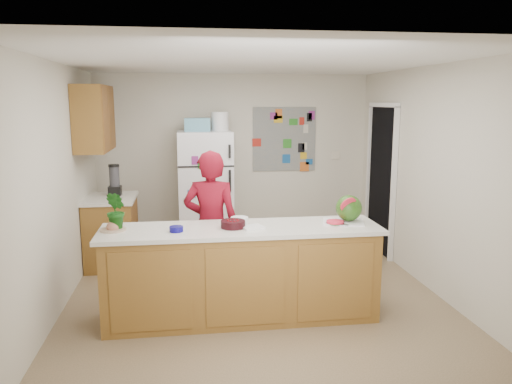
{
  "coord_description": "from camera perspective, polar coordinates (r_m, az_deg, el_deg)",
  "views": [
    {
      "loc": [
        -0.7,
        -5.11,
        2.1
      ],
      "look_at": [
        0.04,
        0.2,
        1.13
      ],
      "focal_mm": 35.0,
      "sensor_mm": 36.0,
      "label": 1
    }
  ],
  "objects": [
    {
      "name": "side_counter_base",
      "position": [
        6.74,
        -16.16,
        -4.49
      ],
      "size": [
        0.6,
        0.8,
        0.86
      ],
      "primitive_type": "cube",
      "color": "brown",
      "rests_on": "floor"
    },
    {
      "name": "refrigerator",
      "position": [
        7.1,
        -5.78,
        0.08
      ],
      "size": [
        0.75,
        0.7,
        1.7
      ],
      "primitive_type": "cube",
      "color": "silver",
      "rests_on": "floor"
    },
    {
      "name": "peninsula_base",
      "position": [
        4.92,
        -1.65,
        -9.46
      ],
      "size": [
        2.6,
        0.62,
        0.88
      ],
      "primitive_type": "cube",
      "color": "brown",
      "rests_on": "floor"
    },
    {
      "name": "upper_cabinets",
      "position": [
        6.51,
        -18.01,
        8.01
      ],
      "size": [
        0.35,
        1.0,
        0.8
      ],
      "primitive_type": "cube",
      "color": "brown",
      "rests_on": "wall_left"
    },
    {
      "name": "paper_towel",
      "position": [
        4.73,
        -0.39,
        -4.06
      ],
      "size": [
        0.23,
        0.22,
        0.02
      ],
      "primitive_type": "cube",
      "rotation": [
        0.0,
        0.0,
        0.29
      ],
      "color": "white",
      "rests_on": "peninsula_top"
    },
    {
      "name": "cherry_bowl",
      "position": [
        4.76,
        -2.64,
        -3.69
      ],
      "size": [
        0.26,
        0.26,
        0.07
      ],
      "primitive_type": "cylinder",
      "rotation": [
        0.0,
        0.0,
        -0.12
      ],
      "color": "black",
      "rests_on": "peninsula_top"
    },
    {
      "name": "wall_back",
      "position": [
        7.45,
        -2.48,
        3.71
      ],
      "size": [
        4.0,
        0.02,
        2.5
      ],
      "primitive_type": "cube",
      "color": "beige",
      "rests_on": "ground"
    },
    {
      "name": "cobalt_bowl",
      "position": [
        4.67,
        -9.09,
        -4.19
      ],
      "size": [
        0.17,
        0.17,
        0.05
      ],
      "primitive_type": "cylinder",
      "rotation": [
        0.0,
        0.0,
        -0.44
      ],
      "color": "#0B0762",
      "rests_on": "peninsula_top"
    },
    {
      "name": "keys",
      "position": [
        4.9,
        9.93,
        -3.76
      ],
      "size": [
        0.11,
        0.08,
        0.01
      ],
      "primitive_type": "cube",
      "rotation": [
        0.0,
        0.0,
        -0.44
      ],
      "color": "gray",
      "rests_on": "peninsula_top"
    },
    {
      "name": "floor",
      "position": [
        5.57,
        -0.11,
        -12.01
      ],
      "size": [
        4.0,
        4.5,
        0.02
      ],
      "primitive_type": "cube",
      "color": "brown",
      "rests_on": "ground"
    },
    {
      "name": "white_bowl",
      "position": [
        4.93,
        -1.9,
        -3.24
      ],
      "size": [
        0.22,
        0.22,
        0.06
      ],
      "primitive_type": "cylinder",
      "rotation": [
        0.0,
        0.0,
        0.34
      ],
      "color": "white",
      "rests_on": "peninsula_top"
    },
    {
      "name": "wall_right",
      "position": [
        5.84,
        19.82,
        1.28
      ],
      "size": [
        0.02,
        4.5,
        2.5
      ],
      "primitive_type": "cube",
      "color": "beige",
      "rests_on": "ground"
    },
    {
      "name": "watermelon_slice",
      "position": [
        4.95,
        9.02,
        -3.39
      ],
      "size": [
        0.17,
        0.17,
        0.02
      ],
      "primitive_type": "cylinder",
      "color": "red",
      "rests_on": "cutting_board"
    },
    {
      "name": "watermelon",
      "position": [
        5.04,
        10.57,
        -1.81
      ],
      "size": [
        0.26,
        0.26,
        0.26
      ],
      "primitive_type": "sphere",
      "color": "#245311",
      "rests_on": "cutting_board"
    },
    {
      "name": "side_counter_top",
      "position": [
        6.64,
        -16.35,
        -0.74
      ],
      "size": [
        0.64,
        0.84,
        0.04
      ],
      "primitive_type": "cube",
      "color": "silver",
      "rests_on": "side_counter_base"
    },
    {
      "name": "ceiling",
      "position": [
        5.17,
        -0.12,
        14.8
      ],
      "size": [
        4.0,
        4.5,
        0.02
      ],
      "primitive_type": "cube",
      "color": "white",
      "rests_on": "wall_back"
    },
    {
      "name": "fridge_top_bin",
      "position": [
        6.99,
        -6.75,
        7.66
      ],
      "size": [
        0.35,
        0.28,
        0.18
      ],
      "primitive_type": "cube",
      "color": "#5999B2",
      "rests_on": "refrigerator"
    },
    {
      "name": "wall_left",
      "position": [
        5.34,
        -22.01,
        0.34
      ],
      "size": [
        0.02,
        4.5,
        2.5
      ],
      "primitive_type": "cube",
      "color": "beige",
      "rests_on": "ground"
    },
    {
      "name": "peninsula_top",
      "position": [
        4.79,
        -1.68,
        -4.28
      ],
      "size": [
        2.68,
        0.7,
        0.04
      ],
      "primitive_type": "cube",
      "color": "silver",
      "rests_on": "peninsula_base"
    },
    {
      "name": "doorway",
      "position": [
        7.17,
        14.19,
        1.28
      ],
      "size": [
        0.03,
        0.85,
        2.04
      ],
      "primitive_type": "cube",
      "color": "black",
      "rests_on": "ground"
    },
    {
      "name": "plate",
      "position": [
        4.84,
        -16.03,
        -4.16
      ],
      "size": [
        0.29,
        0.29,
        0.02
      ],
      "primitive_type": "cylinder",
      "rotation": [
        0.0,
        0.0,
        0.22
      ],
      "color": "beige",
      "rests_on": "peninsula_top"
    },
    {
      "name": "cutting_board",
      "position": [
        5.03,
        9.94,
        -3.39
      ],
      "size": [
        0.47,
        0.4,
        0.01
      ],
      "primitive_type": "cube",
      "rotation": [
        0.0,
        0.0,
        -0.29
      ],
      "color": "white",
      "rests_on": "peninsula_top"
    },
    {
      "name": "photo_collage",
      "position": [
        7.51,
        3.26,
        6.05
      ],
      "size": [
        0.95,
        0.01,
        0.95
      ],
      "primitive_type": "cube",
      "color": "slate",
      "rests_on": "wall_back"
    },
    {
      "name": "blender_appliance",
      "position": [
        6.73,
        -15.86,
        1.24
      ],
      "size": [
        0.13,
        0.13,
        0.38
      ],
      "primitive_type": "cylinder",
      "color": "black",
      "rests_on": "side_counter_top"
    },
    {
      "name": "person",
      "position": [
        5.32,
        -5.14,
        -3.87
      ],
      "size": [
        0.65,
        0.49,
        1.61
      ],
      "primitive_type": "imported",
      "rotation": [
        0.0,
        0.0,
        2.95
      ],
      "color": "maroon",
      "rests_on": "floor"
    },
    {
      "name": "potted_plant",
      "position": [
        4.81,
        -15.66,
        -2.1
      ],
      "size": [
        0.25,
        0.26,
        0.37
      ],
      "primitive_type": "imported",
      "rotation": [
        0.0,
        0.0,
        5.29
      ],
      "color": "#123B0E",
      "rests_on": "peninsula_top"
    }
  ]
}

